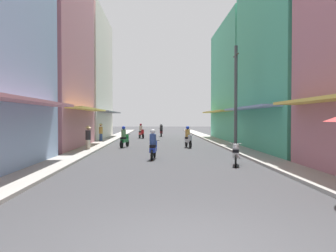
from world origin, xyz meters
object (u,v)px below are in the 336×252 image
object	(u,v)px
motorbike_green	(124,138)
motorbike_silver	(188,138)
motorbike_red	(141,132)
motorbike_blue	(153,146)
pedestrian_foreground	(88,137)
utility_pole	(236,98)
motorbike_maroon	(161,131)
pedestrian_far	(101,131)
motorbike_white	(236,154)

from	to	relation	value
motorbike_green	motorbike_silver	distance (m)	4.69
motorbike_red	motorbike_blue	world-z (taller)	same
pedestrian_foreground	motorbike_red	bearing A→B (deg)	78.04
utility_pole	motorbike_red	bearing A→B (deg)	114.53
motorbike_maroon	pedestrian_foreground	size ratio (longest dim) A/B	1.09
pedestrian_foreground	pedestrian_far	bearing A→B (deg)	93.74
motorbike_maroon	motorbike_blue	distance (m)	21.12
motorbike_green	motorbike_red	xyz separation A→B (m)	(0.73, 11.07, 0.00)
motorbike_blue	utility_pole	distance (m)	6.84
motorbike_green	motorbike_white	world-z (taller)	motorbike_green
motorbike_blue	pedestrian_far	xyz separation A→B (m)	(-4.86, 12.64, 0.26)
pedestrian_far	utility_pole	bearing A→B (deg)	-42.27
motorbike_white	motorbike_silver	bearing A→B (deg)	98.12
motorbike_green	utility_pole	world-z (taller)	utility_pole
motorbike_silver	pedestrian_far	bearing A→B (deg)	141.48
motorbike_silver	motorbike_red	world-z (taller)	same
motorbike_red	utility_pole	distance (m)	16.29
motorbike_maroon	motorbike_green	bearing A→B (deg)	-101.69
motorbike_white	pedestrian_far	distance (m)	17.29
motorbike_green	pedestrian_foreground	distance (m)	3.27
motorbike_red	motorbike_white	bearing A→B (deg)	-75.57
pedestrian_far	utility_pole	world-z (taller)	utility_pole
motorbike_maroon	motorbike_red	bearing A→B (deg)	-126.10
motorbike_silver	motorbike_red	distance (m)	11.99
motorbike_red	pedestrian_far	world-z (taller)	pedestrian_far
pedestrian_foreground	motorbike_white	bearing A→B (deg)	-40.32
motorbike_green	motorbike_red	distance (m)	11.10
motorbike_maroon	utility_pole	world-z (taller)	utility_pole
utility_pole	pedestrian_foreground	bearing A→B (deg)	173.56
motorbike_maroon	pedestrian_far	world-z (taller)	pedestrian_far
motorbike_white	motorbike_maroon	xyz separation A→B (m)	(-3.07, 23.43, 0.20)
motorbike_blue	pedestrian_foreground	bearing A→B (deg)	133.46
motorbike_white	motorbike_red	world-z (taller)	motorbike_red
motorbike_blue	motorbike_maroon	bearing A→B (deg)	88.05
motorbike_silver	motorbike_red	xyz separation A→B (m)	(-3.96, 11.32, 0.00)
motorbike_green	motorbike_silver	bearing A→B (deg)	-3.01
motorbike_white	utility_pole	distance (m)	6.67
motorbike_maroon	motorbike_blue	bearing A→B (deg)	-91.95
pedestrian_far	pedestrian_foreground	bearing A→B (deg)	-86.26
motorbike_green	motorbike_white	size ratio (longest dim) A/B	1.00
motorbike_white	pedestrian_foreground	distance (m)	10.67
motorbike_silver	motorbike_blue	xyz separation A→B (m)	(-2.49, -6.79, 0.00)
motorbike_green	pedestrian_far	world-z (taller)	pedestrian_far
motorbike_white	pedestrian_foreground	size ratio (longest dim) A/B	1.07
utility_pole	motorbike_blue	bearing A→B (deg)	-146.10
motorbike_maroon	motorbike_white	bearing A→B (deg)	-82.53
motorbike_green	motorbike_silver	world-z (taller)	same
motorbike_white	motorbike_silver	world-z (taller)	motorbike_silver
motorbike_red	motorbike_green	bearing A→B (deg)	-93.75
motorbike_maroon	utility_pole	distance (m)	18.37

